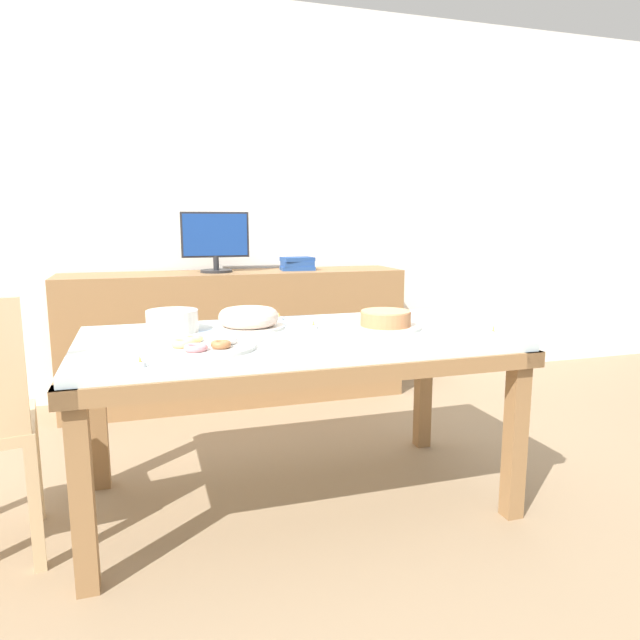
# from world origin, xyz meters

# --- Properties ---
(ground_plane) EXTENTS (12.00, 12.00, 0.00)m
(ground_plane) POSITION_xyz_m (0.00, 0.00, 0.00)
(ground_plane) COLOR #997F60
(wall_back) EXTENTS (8.00, 0.10, 2.60)m
(wall_back) POSITION_xyz_m (0.00, 1.76, 1.30)
(wall_back) COLOR white
(wall_back) RESTS_ON ground
(dining_table) EXTENTS (1.71, 0.90, 0.72)m
(dining_table) POSITION_xyz_m (0.00, 0.00, 0.64)
(dining_table) COLOR silver
(dining_table) RESTS_ON ground
(sideboard) EXTENTS (2.17, 0.44, 0.85)m
(sideboard) POSITION_xyz_m (0.00, 1.46, 0.43)
(sideboard) COLOR olive
(sideboard) RESTS_ON ground
(computer_monitor) EXTENTS (0.42, 0.20, 0.38)m
(computer_monitor) POSITION_xyz_m (-0.12, 1.46, 1.04)
(computer_monitor) COLOR #262628
(computer_monitor) RESTS_ON sideboard
(book_stack) EXTENTS (0.23, 0.17, 0.09)m
(book_stack) POSITION_xyz_m (0.41, 1.46, 0.90)
(book_stack) COLOR #23478C
(book_stack) RESTS_ON sideboard
(cake_chocolate_round) EXTENTS (0.31, 0.31, 0.08)m
(cake_chocolate_round) POSITION_xyz_m (0.40, -0.00, 0.76)
(cake_chocolate_round) COLOR silver
(cake_chocolate_round) RESTS_ON dining_table
(cake_golden_bundt) EXTENTS (0.30, 0.30, 0.09)m
(cake_golden_bundt) POSITION_xyz_m (-0.16, 0.17, 0.77)
(cake_golden_bundt) COLOR silver
(cake_golden_bundt) RESTS_ON dining_table
(pastry_platter) EXTENTS (0.35, 0.35, 0.04)m
(pastry_platter) POSITION_xyz_m (-0.37, -0.17, 0.74)
(pastry_platter) COLOR silver
(pastry_platter) RESTS_ON dining_table
(plate_stack) EXTENTS (0.21, 0.21, 0.09)m
(plate_stack) POSITION_xyz_m (-0.47, 0.20, 0.77)
(plate_stack) COLOR silver
(plate_stack) RESTS_ON dining_table
(tealight_near_front) EXTENTS (0.04, 0.04, 0.04)m
(tealight_near_front) POSITION_xyz_m (0.01, 0.34, 0.73)
(tealight_near_front) COLOR silver
(tealight_near_front) RESTS_ON dining_table
(tealight_near_cakes) EXTENTS (0.04, 0.04, 0.04)m
(tealight_near_cakes) POSITION_xyz_m (-0.60, -0.37, 0.73)
(tealight_near_cakes) COLOR silver
(tealight_near_cakes) RESTS_ON dining_table
(tealight_left_edge) EXTENTS (0.04, 0.04, 0.04)m
(tealight_left_edge) POSITION_xyz_m (0.75, -0.27, 0.73)
(tealight_left_edge) COLOR silver
(tealight_left_edge) RESTS_ON dining_table
(tealight_centre) EXTENTS (0.04, 0.04, 0.04)m
(tealight_centre) POSITION_xyz_m (0.10, 0.08, 0.73)
(tealight_centre) COLOR silver
(tealight_centre) RESTS_ON dining_table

